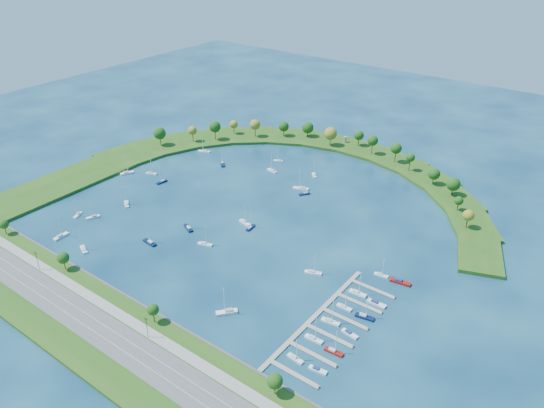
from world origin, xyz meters
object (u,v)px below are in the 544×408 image
Objects in this scene: moored_boat_17 at (301,188)px; docked_boat_0 at (295,358)px; dock_system at (329,323)px; moored_boat_5 at (222,164)px; moored_boat_0 at (245,222)px; moored_boat_1 at (278,160)px; moored_boat_10 at (314,175)px; moored_boat_15 at (313,272)px; moored_boat_6 at (305,193)px; moored_boat_11 at (78,215)px; docked_boat_4 at (330,321)px; docked_boat_3 at (334,351)px; docked_boat_11 at (400,282)px; moored_boat_18 at (84,249)px; docked_boat_8 at (358,293)px; moored_boat_19 at (162,181)px; harbor_tower at (345,139)px; docked_boat_2 at (314,338)px; moored_boat_4 at (272,170)px; moored_boat_9 at (204,151)px; moored_boat_16 at (251,227)px; docked_boat_10 at (381,275)px; moored_boat_21 at (205,244)px; moored_boat_2 at (127,204)px; moored_boat_7 at (227,311)px; moored_boat_13 at (151,173)px; moored_boat_12 at (127,173)px; docked_boat_9 at (376,303)px; docked_boat_5 at (350,334)px; moored_boat_20 at (61,236)px; docked_boat_6 at (344,307)px; moored_boat_8 at (93,217)px; moored_boat_14 at (150,242)px.

moored_boat_17 is 149.03m from docked_boat_0.
moored_boat_5 is (-147.60, 96.94, 0.58)m from dock_system.
moored_boat_0 is 1.28× the size of moored_boat_1.
moored_boat_10 is 111.78m from moored_boat_15.
moored_boat_17 is (-81.20, 98.60, 0.65)m from dock_system.
moored_boat_6 is 0.98× the size of moored_boat_11.
docked_boat_0 is at bearing -98.16° from docked_boat_4.
docked_boat_11 is (1.83, 59.24, -0.15)m from docked_boat_3.
moored_boat_17 is at bearing 101.46° from moored_boat_0.
docked_boat_8 reaches higher than moored_boat_18.
moored_boat_18 is at bearing 9.65° from moored_boat_6.
moored_boat_19 is 1.05× the size of docked_boat_0.
moored_boat_1 is at bearing -112.17° from harbor_tower.
docked_boat_2 is 37.98m from docked_boat_8.
moored_boat_4 is 166.10m from docked_boat_2.
moored_boat_0 is 109.68m from moored_boat_9.
moored_boat_16 is (96.47, -64.49, -0.08)m from moored_boat_9.
docked_boat_11 is at bearing 138.03° from moored_boat_9.
docked_boat_4 is at bearing -100.85° from docked_boat_10.
moored_boat_17 is (4.09, -22.29, 0.12)m from moored_boat_10.
moored_boat_2 is at bearing 157.82° from moored_boat_21.
moored_boat_9 reaches higher than docked_boat_8.
docked_boat_10 is (42.80, 66.57, -0.11)m from moored_boat_7.
moored_boat_1 is at bearing 127.32° from moored_boat_0.
moored_boat_15 is (-25.38, 26.53, 0.57)m from dock_system.
moored_boat_13 is at bearing 167.16° from docked_boat_8.
moored_boat_4 is 0.83× the size of moored_boat_17.
moored_boat_12 is at bearing -32.26° from moored_boat_6.
moored_boat_11 reaches higher than moored_boat_6.
moored_boat_6 is 0.83× the size of moored_boat_15.
moored_boat_10 is 1.22× the size of docked_boat_9.
dock_system is 203.33m from moored_boat_9.
docked_boat_5 is 46.37m from docked_boat_10.
docked_boat_2 is at bearing 65.10° from moored_boat_11.
moored_boat_7 is (115.22, -38.74, 0.06)m from moored_boat_2.
moored_boat_20 reaches higher than moored_boat_10.
docked_boat_0 is (81.43, -124.82, -0.12)m from moored_boat_17.
docked_boat_6 is at bearing 96.22° from docked_boat_0.
moored_boat_10 is (73.66, 125.67, -0.01)m from moored_boat_8.
moored_boat_12 is at bearing 150.26° from moored_boat_15.
moored_boat_7 is 1.18× the size of moored_boat_21.
moored_boat_15 reaches higher than moored_boat_18.
moored_boat_11 is at bearing 28.83° from moored_boat_17.
moored_boat_2 is 0.84× the size of moored_boat_17.
docked_boat_8 is at bearing 179.70° from moored_boat_7.
harbor_tower is at bearing -92.88° from moored_boat_4.
moored_boat_19 is (-120.86, 73.08, -0.09)m from moored_boat_7.
moored_boat_13 is 88.30m from moored_boat_14.
moored_boat_8 is 0.86× the size of moored_boat_14.
moored_boat_12 reaches higher than moored_boat_19.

